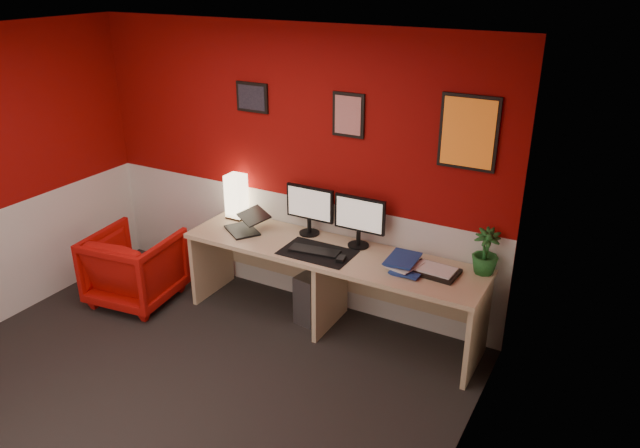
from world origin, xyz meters
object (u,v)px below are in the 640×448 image
Objects in this scene: desk at (331,289)px; monitor_left at (309,203)px; monitor_right at (359,214)px; zen_tray at (435,272)px; potted_plant at (486,252)px; pc_tower at (318,294)px; laptop at (242,220)px; armchair at (135,267)px; shoji_lamp at (236,197)px.

monitor_left is at bearing 146.87° from desk.
monitor_right reaches higher than zen_tray.
pc_tower is at bearing -174.47° from potted_plant.
armchair is at bearing -120.93° from laptop.
zen_tray reaches higher than armchair.
monitor_left is at bearing 57.76° from laptop.
laptop is at bearing -177.85° from zen_tray.
zen_tray is at bearing -12.03° from monitor_right.
monitor_right is 1.61× the size of potted_plant.
monitor_left is 1.00× the size of monitor_right.
monitor_left reaches higher than laptop.
laptop reaches higher than pc_tower.
laptop is 0.44× the size of armchair.
monitor_left is at bearing 177.52° from monitor_right.
laptop is at bearing -46.99° from shoji_lamp.
monitor_right is at bearing 46.00° from laptop.
desk is 5.78× the size of pc_tower.
zen_tray is at bearing -176.42° from armchair.
zen_tray is at bearing -8.25° from monitor_left.
laptop is 0.94× the size of zen_tray.
monitor_left is 1.26m from zen_tray.
laptop is 1.14m from armchair.
monitor_right reaches higher than armchair.
laptop is 0.57× the size of monitor_left.
desk is 4.48× the size of monitor_left.
zen_tray is 0.97× the size of potted_plant.
monitor_right is (1.26, -0.02, 0.09)m from shoji_lamp.
monitor_left is (-0.33, 0.21, 0.66)m from desk.
monitor_right reaches higher than shoji_lamp.
armchair reaches higher than pc_tower.
monitor_left reaches higher than potted_plant.
desk is 1.35m from potted_plant.
armchair is (-1.63, -0.55, 0.11)m from pc_tower.
armchair is at bearing -151.55° from pc_tower.
pc_tower is 1.72m from armchair.
zen_tray is 1.19m from pc_tower.
monitor_left is 1.76m from armchair.
monitor_left reaches higher than desk.
monitor_right is at bearing -178.19° from potted_plant.
monitor_right is at bearing 167.97° from zen_tray.
potted_plant is at bearing 0.45° from monitor_left.
potted_plant is at bearing 15.17° from pc_tower.
pc_tower is (-0.18, 0.09, -0.14)m from desk.
zen_tray is 0.78× the size of pc_tower.
shoji_lamp is (-1.10, 0.21, 0.56)m from desk.
laptop is (-0.88, -0.03, 0.47)m from desk.
shoji_lamp reaches higher than desk.
potted_plant is 0.48× the size of armchair.
desk is 0.24m from pc_tower.
zen_tray reaches higher than pc_tower.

